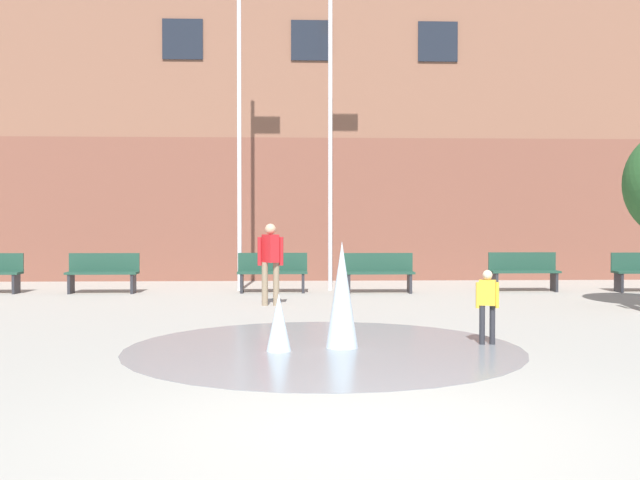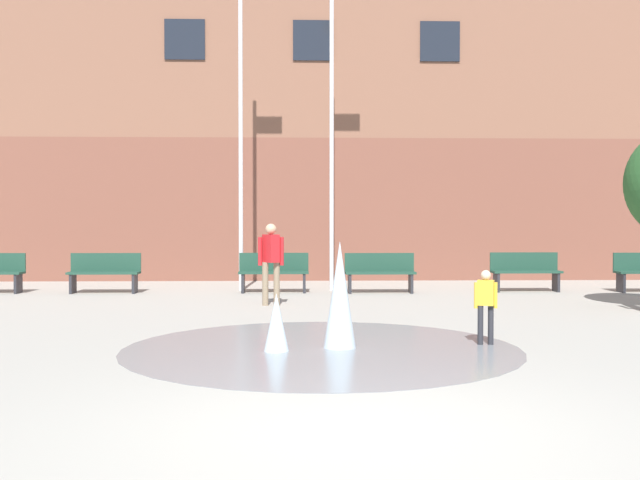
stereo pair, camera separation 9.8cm
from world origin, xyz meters
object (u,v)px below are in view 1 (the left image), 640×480
Objects in this scene: park_bench_left_of_flagpoles at (103,272)px; park_bench_under_left_flagpole at (273,272)px; child_with_pink_shirt at (487,301)px; park_bench_under_right_flagpole at (379,272)px; flagpole_right at (331,103)px; park_bench_near_trashcan at (524,271)px; adult_watching at (270,257)px; flagpole_left at (240,105)px.

park_bench_left_of_flagpoles and park_bench_under_left_flagpole have the same top height.
child_with_pink_shirt reaches higher than park_bench_under_left_flagpole.
park_bench_under_right_flagpole is at bearing 116.10° from child_with_pink_shirt.
flagpole_right reaches higher than park_bench_under_right_flagpole.
park_bench_near_trashcan is at bearing 90.75° from child_with_pink_shirt.
flagpole_right is (1.36, 3.20, 3.49)m from adult_watching.
child_with_pink_shirt reaches higher than park_bench_left_of_flagpoles.
flagpole_right is (-4.48, 0.44, 3.95)m from park_bench_near_trashcan.
flagpole_left is at bearing 146.57° from park_bench_under_left_flagpole.
adult_watching reaches higher than park_bench_under_left_flagpole.
flagpole_right is at bearing 5.53° from park_bench_left_of_flagpoles.
park_bench_near_trashcan is at bearing 0.60° from park_bench_under_left_flagpole.
adult_watching reaches higher than child_with_pink_shirt.
park_bench_under_right_flagpole is 0.19× the size of flagpole_left.
flagpole_left reaches higher than park_bench_left_of_flagpoles.
park_bench_under_right_flagpole is (6.29, -0.18, 0.00)m from park_bench_left_of_flagpoles.
park_bench_left_of_flagpoles is at bearing -179.92° from park_bench_under_left_flagpole.
park_bench_near_trashcan is at bearing 0.39° from park_bench_left_of_flagpoles.
adult_watching reaches higher than park_bench_left_of_flagpoles.
park_bench_under_left_flagpole is 5.87m from park_bench_near_trashcan.
adult_watching is at bearing -34.72° from park_bench_left_of_flagpoles.
child_with_pink_shirt is at bearing -85.48° from park_bench_under_right_flagpole.
adult_watching is (3.89, -2.69, 0.45)m from park_bench_left_of_flagpoles.
park_bench_under_left_flagpole and park_bench_under_right_flagpole have the same top height.
park_bench_near_trashcan is at bearing 4.05° from park_bench_under_right_flagpole.
park_bench_near_trashcan is 6.48m from adult_watching.
flagpole_left reaches higher than child_with_pink_shirt.
flagpole_right is (-1.05, 0.68, 3.95)m from park_bench_under_right_flagpole.
park_bench_under_right_flagpole and park_bench_near_trashcan have the same top height.
park_bench_left_of_flagpoles is at bearing -174.47° from flagpole_right.
park_bench_under_left_flagpole is 1.00× the size of park_bench_near_trashcan.
park_bench_left_of_flagpoles is at bearing 178.39° from park_bench_under_right_flagpole.
flagpole_left is at bearing 176.19° from park_bench_near_trashcan.
flagpole_right is at bearing 123.09° from child_with_pink_shirt.
park_bench_under_right_flagpole is 1.01× the size of adult_watching.
park_bench_under_right_flagpole is 3.51m from adult_watching.
adult_watching is at bearing -133.71° from park_bench_under_right_flagpole.
park_bench_under_right_flagpole is (2.43, -0.18, 0.00)m from park_bench_under_left_flagpole.
park_bench_left_of_flagpoles is at bearing -179.61° from park_bench_near_trashcan.
flagpole_right is at bearing 174.38° from park_bench_near_trashcan.
park_bench_under_right_flagpole is at bearing -33.17° from flagpole_right.
flagpole_right is at bearing 146.83° from park_bench_under_right_flagpole.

